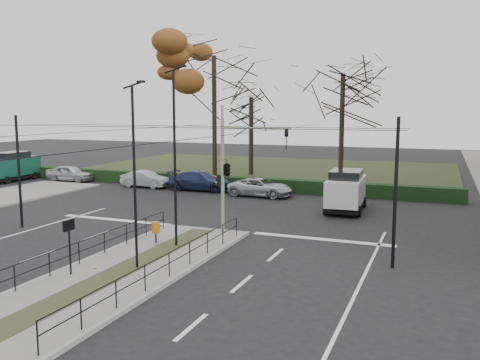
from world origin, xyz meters
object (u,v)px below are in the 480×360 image
object	(u,v)px
litter_bin	(156,228)
streetlamp_median_far	(175,156)
traffic_light	(229,167)
bare_tree_near	(251,103)
parked_car_first	(70,173)
bare_tree_center	(343,81)
parked_car_second	(145,179)
info_panel	(69,231)
rust_tree	(214,56)
streetlamp_median_near	(135,175)
parked_car_fourth	(261,187)
white_van	(346,190)
green_van	(12,166)
parked_car_third	(201,181)

from	to	relation	value
litter_bin	streetlamp_median_far	distance (m)	3.58
traffic_light	bare_tree_near	distance (m)	24.26
streetlamp_median_far	parked_car_first	xyz separation A→B (m)	(-19.46, 15.96, -3.50)
litter_bin	bare_tree_center	size ratio (longest dim) A/B	0.08
bare_tree_near	bare_tree_center	bearing A→B (deg)	-2.75
parked_car_second	info_panel	bearing A→B (deg)	-153.70
traffic_light	bare_tree_near	bearing A→B (deg)	107.81
litter_bin	parked_car_first	size ratio (longest dim) A/B	0.23
info_panel	bare_tree_near	xyz separation A→B (m)	(-4.39, 31.12, 5.16)
parked_car_second	bare_tree_center	world-z (taller)	bare_tree_center
rust_tree	litter_bin	bearing A→B (deg)	-71.64
traffic_light	parked_car_second	bearing A→B (deg)	135.75
streetlamp_median_near	parked_car_second	world-z (taller)	streetlamp_median_near
streetlamp_median_near	info_panel	bearing A→B (deg)	-138.90
streetlamp_median_far	bare_tree_center	size ratio (longest dim) A/B	0.65
traffic_light	parked_car_fourth	distance (m)	12.23
parked_car_second	bare_tree_near	xyz separation A→B (m)	(5.29, 10.55, 6.28)
white_van	parked_car_fourth	bearing A→B (deg)	155.21
info_panel	white_van	xyz separation A→B (m)	(7.27, 16.80, -0.46)
bare_tree_center	bare_tree_near	world-z (taller)	bare_tree_center
traffic_light	info_panel	world-z (taller)	traffic_light
streetlamp_median_far	bare_tree_near	world-z (taller)	bare_tree_near
white_van	litter_bin	bearing A→B (deg)	-119.98
bare_tree_near	green_van	bearing A→B (deg)	-147.49
parked_car_fourth	bare_tree_near	world-z (taller)	bare_tree_near
parked_car_third	bare_tree_center	bearing A→B (deg)	-43.39
green_van	streetlamp_median_far	bearing A→B (deg)	-30.48
streetlamp_median_near	bare_tree_center	world-z (taller)	bare_tree_center
parked_car_fourth	bare_tree_near	xyz separation A→B (m)	(-4.92, 11.20, 6.29)
parked_car_second	white_van	world-z (taller)	white_van
bare_tree_near	streetlamp_median_near	bearing A→B (deg)	-78.01
parked_car_second	white_van	size ratio (longest dim) A/B	0.82
streetlamp_median_far	parked_car_second	world-z (taller)	streetlamp_median_far
litter_bin	parked_car_fourth	xyz separation A→B (m)	(-0.04, 14.74, -0.18)
bare_tree_center	info_panel	bearing A→B (deg)	-98.07
parked_car_fourth	rust_tree	size ratio (longest dim) A/B	0.32
parked_car_third	bare_tree_near	size ratio (longest dim) A/B	0.53
parked_car_third	white_van	xyz separation A→B (m)	(12.02, -4.00, 0.56)
green_van	bare_tree_near	xyz separation A→B (m)	(18.31, 11.67, 5.61)
white_van	bare_tree_near	distance (m)	19.30
bare_tree_center	streetlamp_median_far	bearing A→B (deg)	-95.88
streetlamp_median_far	rust_tree	world-z (taller)	rust_tree
litter_bin	parked_car_third	distance (m)	16.50
parked_car_fourth	bare_tree_center	distance (m)	14.02
rust_tree	bare_tree_near	distance (m)	5.60
white_van	parked_car_third	bearing A→B (deg)	161.60
bare_tree_near	streetlamp_median_far	bearing A→B (deg)	-76.80
white_van	streetlamp_median_near	bearing A→B (deg)	-109.61
green_van	bare_tree_near	bearing A→B (deg)	32.51
parked_car_second	parked_car_third	xyz separation A→B (m)	(4.94, 0.23, 0.09)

